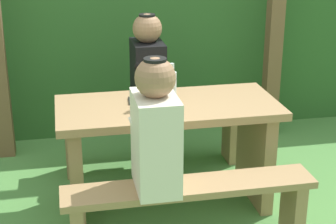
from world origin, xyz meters
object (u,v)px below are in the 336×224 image
object	(u,v)px
bench_far	(152,126)
person_white_shirt	(156,130)
picnic_table	(168,137)
bottle_left	(172,85)
cell_phone	(134,101)
bottle_right	(146,95)
bench_near	(189,205)
drinking_glass	(147,95)
person_black_coat	(148,67)

from	to	relation	value
bench_far	person_white_shirt	xyz separation A→B (m)	(-0.19, -1.19, 0.47)
bench_far	picnic_table	bearing A→B (deg)	-90.00
bottle_left	cell_phone	xyz separation A→B (m)	(-0.24, 0.01, -0.10)
person_white_shirt	bottle_left	distance (m)	0.71
bottle_right	bench_near	bearing A→B (deg)	-74.81
person_white_shirt	drinking_glass	bearing A→B (deg)	84.31
picnic_table	person_white_shirt	xyz separation A→B (m)	(-0.19, -0.60, 0.31)
picnic_table	person_black_coat	distance (m)	0.67
picnic_table	bench_far	bearing A→B (deg)	90.00
drinking_glass	bottle_right	size ratio (longest dim) A/B	0.37
bench_far	person_white_shirt	size ratio (longest dim) A/B	1.95
bench_far	bottle_right	distance (m)	0.82
person_black_coat	bottle_right	size ratio (longest dim) A/B	3.44
drinking_glass	cell_phone	world-z (taller)	drinking_glass
person_black_coat	drinking_glass	size ratio (longest dim) A/B	9.20
picnic_table	cell_phone	distance (m)	0.32
drinking_glass	bottle_left	bearing A→B (deg)	1.90
picnic_table	person_white_shirt	distance (m)	0.69
person_white_shirt	bottle_left	world-z (taller)	person_white_shirt
picnic_table	cell_phone	world-z (taller)	cell_phone
picnic_table	bottle_left	size ratio (longest dim) A/B	5.84
person_black_coat	cell_phone	world-z (taller)	person_black_coat
person_white_shirt	picnic_table	bearing A→B (deg)	72.63
bench_near	bottle_left	world-z (taller)	bottle_left
drinking_glass	picnic_table	bearing A→B (deg)	-32.12
bottle_right	drinking_glass	bearing A→B (deg)	77.81
picnic_table	bottle_right	bearing A→B (deg)	-159.52
person_black_coat	bottle_right	xyz separation A→B (m)	(-0.12, -0.65, 0.01)
picnic_table	bottle_left	xyz separation A→B (m)	(0.04, 0.08, 0.33)
bench_near	bottle_right	distance (m)	0.74
bench_far	drinking_glass	world-z (taller)	drinking_glass
cell_phone	person_white_shirt	bearing A→B (deg)	-82.88
picnic_table	bench_near	distance (m)	0.62
bench_far	person_black_coat	size ratio (longest dim) A/B	1.95
bench_far	bottle_right	bearing A→B (deg)	-102.72
picnic_table	person_black_coat	xyz separation A→B (m)	(-0.03, 0.60, 0.31)
picnic_table	drinking_glass	world-z (taller)	drinking_glass
person_white_shirt	bottle_right	xyz separation A→B (m)	(0.04, 0.54, 0.01)
drinking_glass	bottle_right	world-z (taller)	bottle_right
bench_near	cell_phone	bearing A→B (deg)	106.53
person_black_coat	cell_phone	bearing A→B (deg)	-109.01
bench_far	cell_phone	distance (m)	0.68
bottle_right	cell_phone	size ratio (longest dim) A/B	1.49
bench_near	bottle_left	bearing A→B (deg)	86.54
bench_far	bottle_right	xyz separation A→B (m)	(-0.15, -0.65, 0.47)
person_white_shirt	person_black_coat	distance (m)	1.20
picnic_table	person_black_coat	size ratio (longest dim) A/B	1.95
bench_far	drinking_glass	xyz separation A→B (m)	(-0.12, -0.52, 0.43)
bench_near	person_black_coat	size ratio (longest dim) A/B	1.95
drinking_glass	bottle_right	distance (m)	0.14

